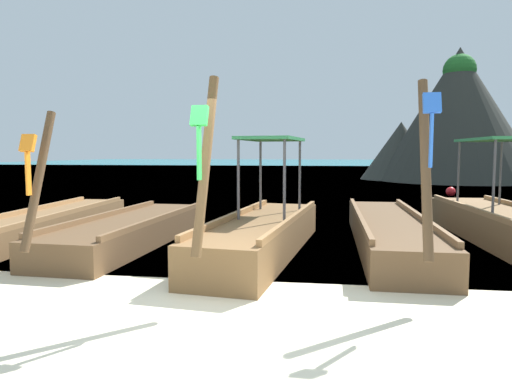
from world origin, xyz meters
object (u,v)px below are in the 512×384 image
object	(u,v)px
longtail_boat_yellow_ribbon	(41,225)
longtail_boat_blue_ribbon	(389,232)
karst_rock	(451,118)
longtail_boat_green_ribbon	(263,233)
mooring_buoy_near	(451,191)
longtail_boat_orange_ribbon	(132,230)

from	to	relation	value
longtail_boat_yellow_ribbon	longtail_boat_blue_ribbon	xyz separation A→B (m)	(7.35, 0.00, 0.03)
longtail_boat_yellow_ribbon	karst_rock	size ratio (longest dim) A/B	0.67
longtail_boat_blue_ribbon	longtail_boat_green_ribbon	bearing A→B (deg)	-158.61
longtail_boat_green_ribbon	longtail_boat_blue_ribbon	world-z (taller)	longtail_boat_green_ribbon
karst_rock	longtail_boat_yellow_ribbon	bearing A→B (deg)	-122.82
longtail_boat_blue_ribbon	mooring_buoy_near	bearing A→B (deg)	69.37
karst_rock	mooring_buoy_near	world-z (taller)	karst_rock
longtail_boat_orange_ribbon	longtail_boat_blue_ribbon	bearing A→B (deg)	4.38
longtail_boat_yellow_ribbon	longtail_boat_orange_ribbon	bearing A→B (deg)	-9.74
longtail_boat_yellow_ribbon	longtail_boat_green_ribbon	world-z (taller)	longtail_boat_green_ribbon
longtail_boat_green_ribbon	karst_rock	size ratio (longest dim) A/B	0.53
karst_rock	longtail_boat_green_ribbon	bearing A→B (deg)	-112.13
longtail_boat_yellow_ribbon	longtail_boat_blue_ribbon	bearing A→B (deg)	0.03
longtail_boat_blue_ribbon	mooring_buoy_near	size ratio (longest dim) A/B	17.34
longtail_boat_yellow_ribbon	mooring_buoy_near	bearing A→B (deg)	43.85
longtail_boat_yellow_ribbon	longtail_boat_blue_ribbon	world-z (taller)	longtail_boat_blue_ribbon
longtail_boat_yellow_ribbon	karst_rock	distance (m)	27.05
longtail_boat_yellow_ribbon	longtail_boat_green_ribbon	distance (m)	5.07
longtail_boat_green_ribbon	mooring_buoy_near	bearing A→B (deg)	61.42
longtail_boat_green_ribbon	karst_rock	distance (m)	25.56
longtail_boat_green_ribbon	longtail_boat_blue_ribbon	xyz separation A→B (m)	(2.37, 0.93, -0.09)
longtail_boat_green_ribbon	mooring_buoy_near	world-z (taller)	longtail_boat_green_ribbon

